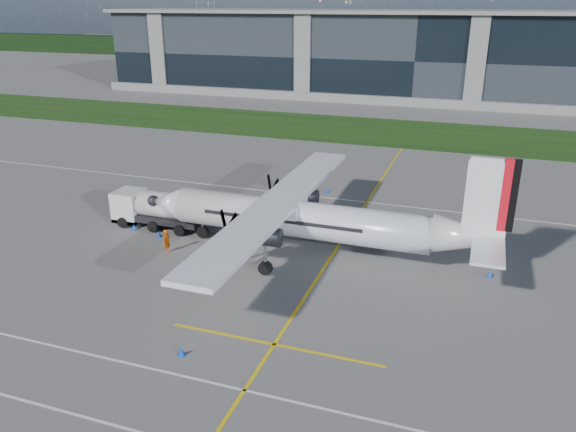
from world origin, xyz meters
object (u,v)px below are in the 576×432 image
object	(u,v)px
safety_cone_tail	(490,274)
baggage_tug	(170,217)
safety_cone_fwd	(134,227)
safety_cone_portwing	(181,351)
fuel_tanker_truck	(152,209)
ground_crew_person	(167,239)
turboprop_aircraft	(313,200)
safety_cone_nose_port	(159,234)
safety_cone_stbdwing	(327,190)
pylon_west	(206,8)

from	to	relation	value
safety_cone_tail	baggage_tug	bearing A→B (deg)	177.58
safety_cone_fwd	safety_cone_portwing	size ratio (longest dim) A/B	1.00
fuel_tanker_truck	ground_crew_person	distance (m)	5.57
turboprop_aircraft	safety_cone_nose_port	xyz separation A→B (m)	(-12.11, -0.94, -3.86)
safety_cone_portwing	safety_cone_stbdwing	distance (m)	27.92
pylon_west	safety_cone_portwing	world-z (taller)	pylon_west
pylon_west	safety_cone_nose_port	distance (m)	161.61
safety_cone_tail	safety_cone_nose_port	xyz separation A→B (m)	(-24.37, -1.27, 0.00)
baggage_tug	ground_crew_person	world-z (taller)	ground_crew_person
safety_cone_portwing	safety_cone_tail	bearing A→B (deg)	44.26
ground_crew_person	turboprop_aircraft	bearing A→B (deg)	-60.33
ground_crew_person	safety_cone_nose_port	bearing A→B (deg)	54.40
fuel_tanker_truck	safety_cone_portwing	bearing A→B (deg)	-53.73
ground_crew_person	safety_cone_portwing	world-z (taller)	ground_crew_person
safety_cone_tail	safety_cone_fwd	size ratio (longest dim) A/B	1.00
pylon_west	safety_cone_nose_port	xyz separation A→B (m)	(69.39, -145.21, -14.75)
fuel_tanker_truck	ground_crew_person	bearing A→B (deg)	-47.57
safety_cone_fwd	ground_crew_person	bearing A→B (deg)	-30.81
pylon_west	baggage_tug	distance (m)	159.33
pylon_west	safety_cone_tail	distance (m)	172.41
fuel_tanker_truck	safety_cone_nose_port	bearing A→B (deg)	-47.71
safety_cone_nose_port	safety_cone_fwd	xyz separation A→B (m)	(-2.64, 0.54, 0.00)
fuel_tanker_truck	safety_cone_portwing	world-z (taller)	fuel_tanker_truck
safety_cone_nose_port	ground_crew_person	bearing A→B (deg)	-47.46
pylon_west	turboprop_aircraft	distance (m)	166.06
pylon_west	fuel_tanker_truck	xyz separation A→B (m)	(67.74, -143.39, -13.52)
safety_cone_tail	safety_cone_stbdwing	xyz separation A→B (m)	(-14.95, 13.36, 0.00)
turboprop_aircraft	safety_cone_portwing	bearing A→B (deg)	-100.68
pylon_west	fuel_tanker_truck	bearing A→B (deg)	-64.71
ground_crew_person	fuel_tanker_truck	bearing A→B (deg)	54.29
pylon_west	fuel_tanker_truck	distance (m)	159.17
safety_cone_portwing	pylon_west	bearing A→B (deg)	116.44
safety_cone_nose_port	safety_cone_tail	bearing A→B (deg)	2.98
turboprop_aircraft	safety_cone_stbdwing	world-z (taller)	turboprop_aircraft
pylon_west	ground_crew_person	distance (m)	164.49
baggage_tug	safety_cone_fwd	distance (m)	2.93
pylon_west	safety_cone_portwing	size ratio (longest dim) A/B	60.00
turboprop_aircraft	pylon_west	bearing A→B (deg)	119.47
baggage_tug	safety_cone_nose_port	world-z (taller)	baggage_tug
pylon_west	safety_cone_stbdwing	bearing A→B (deg)	-58.89
safety_cone_tail	safety_cone_fwd	world-z (taller)	same
baggage_tug	safety_cone_portwing	bearing A→B (deg)	-57.89
fuel_tanker_truck	baggage_tug	world-z (taller)	fuel_tanker_truck
ground_crew_person	safety_cone_stbdwing	xyz separation A→B (m)	(7.33, 16.91, -0.74)
safety_cone_tail	safety_cone_nose_port	size ratio (longest dim) A/B	1.00
safety_cone_tail	safety_cone_portwing	xyz separation A→B (m)	(-14.94, -14.55, 0.00)
safety_cone_tail	safety_cone_fwd	xyz separation A→B (m)	(-27.01, -0.73, 0.00)
fuel_tanker_truck	safety_cone_nose_port	world-z (taller)	fuel_tanker_truck
pylon_west	safety_cone_tail	size ratio (longest dim) A/B	60.00
pylon_west	safety_cone_stbdwing	distance (m)	153.23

